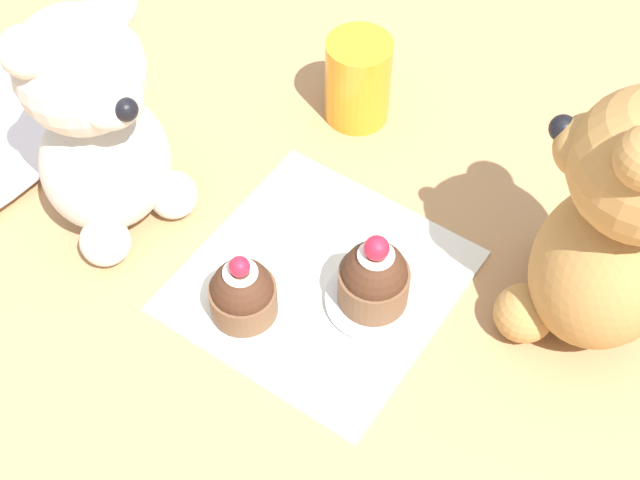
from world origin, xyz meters
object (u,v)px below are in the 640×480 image
(cupcake_near_cream_bear, at_px, (243,293))
(cupcake_near_tan_bear, at_px, (374,278))
(teddy_bear_cream, at_px, (98,128))
(teddy_bear_tan, at_px, (616,228))
(saucer_plate, at_px, (372,299))
(juice_glass, at_px, (358,80))

(cupcake_near_cream_bear, xyz_separation_m, cupcake_near_tan_bear, (0.06, -0.08, 0.01))
(teddy_bear_cream, distance_m, cupcake_near_tan_bear, 0.24)
(teddy_bear_cream, distance_m, cupcake_near_cream_bear, 0.17)
(teddy_bear_tan, distance_m, cupcake_near_tan_bear, 0.18)
(cupcake_near_cream_bear, relative_size, saucer_plate, 0.88)
(saucer_plate, bearing_deg, juice_glass, 36.33)
(cupcake_near_tan_bear, distance_m, juice_glass, 0.21)
(teddy_bear_cream, bearing_deg, teddy_bear_tan, -59.51)
(cupcake_near_tan_bear, relative_size, juice_glass, 0.89)
(teddy_bear_cream, xyz_separation_m, saucer_plate, (0.04, -0.22, -0.09))
(saucer_plate, relative_size, juice_glass, 0.89)
(teddy_bear_tan, xyz_separation_m, cupcake_near_cream_bear, (-0.15, 0.22, -0.08))
(saucer_plate, height_order, cupcake_near_tan_bear, cupcake_near_tan_bear)
(teddy_bear_tan, bearing_deg, cupcake_near_tan_bear, -59.67)
(teddy_bear_cream, relative_size, teddy_bear_tan, 0.91)
(juice_glass, bearing_deg, cupcake_near_tan_bear, -143.67)
(teddy_bear_cream, bearing_deg, saucer_plate, -68.21)
(teddy_bear_cream, bearing_deg, cupcake_near_tan_bear, -68.21)
(saucer_plate, xyz_separation_m, juice_glass, (0.17, 0.12, 0.03))
(teddy_bear_cream, xyz_separation_m, cupcake_near_tan_bear, (0.04, -0.22, -0.06))
(cupcake_near_cream_bear, height_order, juice_glass, juice_glass)
(saucer_plate, height_order, juice_glass, juice_glass)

